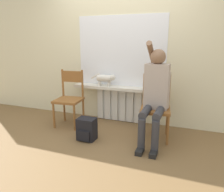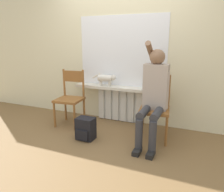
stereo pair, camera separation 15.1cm
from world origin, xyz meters
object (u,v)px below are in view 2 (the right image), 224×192
cat (106,78)px  chair_right (155,107)px  person (154,92)px  chair_left (70,97)px  backpack (86,129)px

cat → chair_right: bearing=-21.4°
chair_right → person: 0.28m
chair_left → person: (1.48, -0.12, 0.25)m
chair_left → person: 1.51m
person → backpack: (-0.93, -0.33, -0.58)m
chair_left → cat: 0.71m
cat → backpack: cat is taller
chair_left → chair_right: 1.48m
cat → backpack: (0.03, -0.82, -0.63)m
backpack → chair_right: bearing=26.0°
chair_left → person: size_ratio=0.66×
chair_left → chair_right: (1.48, -0.00, 0.00)m
chair_left → person: person is taller
chair_right → person: (0.01, -0.12, 0.25)m
cat → chair_left: bearing=-144.3°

